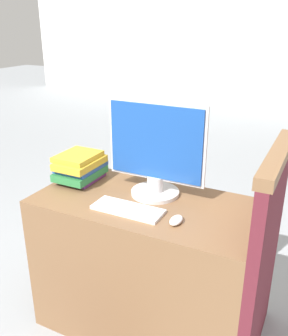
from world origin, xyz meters
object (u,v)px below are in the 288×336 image
at_px(keyboard, 128,209).
at_px(monitor, 156,151).
at_px(mouse, 176,220).
at_px(book_stack, 80,167).

bearing_deg(keyboard, monitor, 80.61).
bearing_deg(mouse, keyboard, 179.20).
xyz_separation_m(keyboard, book_stack, (-0.41, 0.20, 0.07)).
bearing_deg(book_stack, monitor, 3.42).
distance_m(monitor, mouse, 0.38).
distance_m(mouse, book_stack, 0.69).
relative_size(monitor, keyboard, 1.51).
distance_m(monitor, book_stack, 0.47).
distance_m(monitor, keyboard, 0.32).
height_order(keyboard, mouse, mouse).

